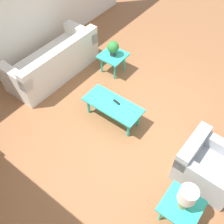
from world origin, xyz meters
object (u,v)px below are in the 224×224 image
coffee_table (113,106)px  table_lamp (187,196)px  side_table_lamp (181,207)px  potted_plant (113,48)px  sofa (54,63)px  side_table_plant (113,57)px  armchair (206,166)px

coffee_table → table_lamp: 2.19m
side_table_lamp → potted_plant: (2.78, -2.09, 0.26)m
side_table_lamp → potted_plant: bearing=-36.9°
sofa → side_table_lamp: (-3.76, 1.21, 0.08)m
side_table_plant → table_lamp: 3.50m
side_table_plant → table_lamp: bearing=143.1°
side_table_plant → potted_plant: 0.26m
sofa → table_lamp: (-3.76, 1.21, 0.46)m
armchair → potted_plant: potted_plant is taller
armchair → side_table_lamp: (0.01, 0.89, 0.10)m
coffee_table → sofa: bearing=-8.0°
side_table_plant → potted_plant: size_ratio=1.61×
sofa → side_table_plant: 1.32m
side_table_lamp → potted_plant: 3.48m
armchair → side_table_plant: 3.04m
sofa → side_table_lamp: 3.95m
sofa → table_lamp: size_ratio=4.38×
side_table_plant → side_table_lamp: (-2.78, 2.09, 0.00)m
side_table_lamp → table_lamp: bearing=180.0°
sofa → side_table_plant: sofa is taller
armchair → table_lamp: table_lamp is taller
coffee_table → table_lamp: bearing=153.7°
side_table_plant → side_table_lamp: size_ratio=1.00×
armchair → side_table_lamp: size_ratio=1.73×
armchair → side_table_lamp: armchair is taller
sofa → coffee_table: size_ratio=1.89×
side_table_lamp → side_table_plant: bearing=-36.9°
side_table_plant → side_table_lamp: 3.48m
sofa → side_table_lamp: size_ratio=3.93×
table_lamp → side_table_lamp: bearing=0.0°
coffee_table → potted_plant: bearing=-53.0°
coffee_table → table_lamp: table_lamp is taller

